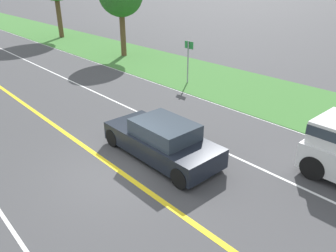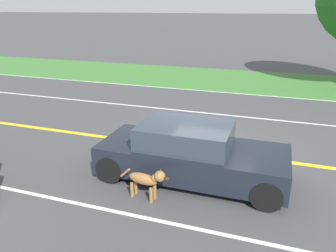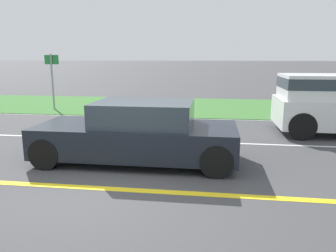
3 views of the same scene
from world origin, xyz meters
TOP-DOWN VIEW (x-y plane):
  - ground_plane at (0.00, 0.00)m, footprint 400.00×400.00m
  - centre_divider_line at (0.00, 0.00)m, footprint 0.18×160.00m
  - lane_edge_line_right at (7.00, 0.00)m, footprint 0.14×160.00m
  - lane_dash_same_dir at (3.50, 0.00)m, footprint 0.10×160.00m
  - grass_verge_right at (10.00, 0.00)m, footprint 6.00×160.00m
  - ego_car at (1.64, -0.12)m, footprint 1.82×4.38m
  - dog at (2.85, -0.74)m, footprint 0.35×1.20m
  - street_sign at (8.38, 5.30)m, footprint 0.11×0.64m

SIDE VIEW (x-z plane):
  - ground_plane at x=0.00m, z-range 0.00..0.00m
  - centre_divider_line at x=0.00m, z-range 0.00..0.01m
  - lane_edge_line_right at x=7.00m, z-range 0.00..0.01m
  - lane_dash_same_dir at x=3.50m, z-range 0.00..0.01m
  - grass_verge_right at x=10.00m, z-range 0.00..0.03m
  - dog at x=2.85m, z-range 0.09..0.85m
  - ego_car at x=1.64m, z-range -0.04..1.31m
  - street_sign at x=8.38m, z-range 0.32..2.76m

